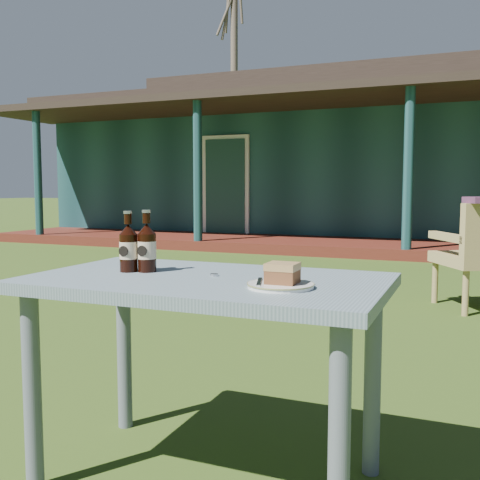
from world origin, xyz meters
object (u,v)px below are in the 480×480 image
at_px(cafe_table, 206,306).
at_px(cola_bottle_near, 147,247).
at_px(cake_slice, 282,273).
at_px(cola_bottle_far, 128,247).
at_px(plate, 281,285).

xyz_separation_m(cafe_table, cola_bottle_near, (-0.25, 0.03, 0.19)).
xyz_separation_m(cake_slice, cola_bottle_far, (-0.61, 0.10, 0.04)).
distance_m(plate, cake_slice, 0.04).
height_order(cafe_table, cake_slice, cake_slice).
distance_m(plate, cola_bottle_near, 0.57).
distance_m(cake_slice, cola_bottle_far, 0.62).
relative_size(cake_slice, cola_bottle_far, 0.42).
relative_size(cake_slice, cola_bottle_near, 0.41).
bearing_deg(cola_bottle_far, cola_bottle_near, 19.48).
xyz_separation_m(plate, cake_slice, (0.01, 0.00, 0.04)).
height_order(plate, cola_bottle_near, cola_bottle_near).
distance_m(plate, cola_bottle_far, 0.62).
height_order(plate, cola_bottle_far, cola_bottle_far).
height_order(cake_slice, cola_bottle_near, cola_bottle_near).
xyz_separation_m(cafe_table, cake_slice, (0.30, -0.10, 0.15)).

